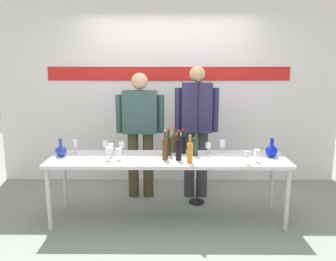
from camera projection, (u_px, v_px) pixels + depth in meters
name	position (u px, v px, depth m)	size (l,w,h in m)	color
ground_plane	(168.00, 218.00, 4.08)	(10.00, 10.00, 0.00)	gray
back_wall	(169.00, 83.00, 5.19)	(5.09, 0.11, 3.00)	white
display_table	(168.00, 162.00, 3.95)	(2.68, 0.68, 0.74)	silver
decanter_blue_left	(61.00, 151.00, 3.97)	(0.13, 0.13, 0.21)	#23349A
decanter_blue_right	(271.00, 151.00, 3.95)	(0.14, 0.14, 0.22)	#0D1EB8
presenter_left	(140.00, 126.00, 4.59)	(0.64, 0.22, 1.67)	#3F3923
presenter_right	(196.00, 124.00, 4.58)	(0.58, 0.22, 1.76)	#313436
wine_bottle_0	(195.00, 145.00, 4.00)	(0.07, 0.07, 0.28)	#1A3B25
wine_bottle_1	(165.00, 147.00, 3.83)	(0.07, 0.07, 0.34)	#532F0F
wine_bottle_2	(183.00, 143.00, 4.09)	(0.07, 0.07, 0.29)	black
wine_bottle_3	(179.00, 148.00, 3.81)	(0.07, 0.07, 0.34)	black
wine_bottle_4	(175.00, 142.00, 4.15)	(0.07, 0.07, 0.31)	#49340D
wine_bottle_5	(190.00, 151.00, 3.71)	(0.06, 0.06, 0.30)	orange
wine_bottle_6	(168.00, 144.00, 4.02)	(0.07, 0.07, 0.32)	black
wine_glass_left_0	(118.00, 152.00, 3.83)	(0.07, 0.07, 0.13)	white
wine_glass_left_1	(111.00, 147.00, 3.96)	(0.06, 0.06, 0.15)	white
wine_glass_left_2	(105.00, 144.00, 4.14)	(0.06, 0.06, 0.14)	white
wine_glass_left_3	(108.00, 150.00, 3.81)	(0.07, 0.07, 0.15)	white
wine_glass_left_4	(122.00, 145.00, 4.13)	(0.07, 0.07, 0.14)	white
wine_glass_left_5	(75.00, 144.00, 4.11)	(0.06, 0.06, 0.16)	white
wine_glass_right_0	(247.00, 155.00, 3.68)	(0.06, 0.06, 0.14)	white
wine_glass_right_1	(257.00, 153.00, 3.75)	(0.06, 0.06, 0.14)	white
wine_glass_right_2	(222.00, 144.00, 4.12)	(0.06, 0.06, 0.16)	white
wine_glass_right_3	(208.00, 145.00, 4.09)	(0.06, 0.06, 0.14)	white
microphone_stand	(197.00, 163.00, 4.43)	(0.20, 0.20, 1.59)	black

